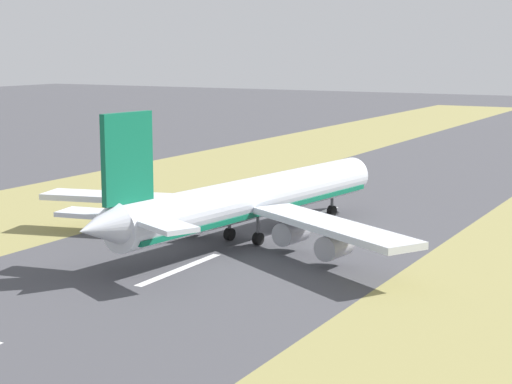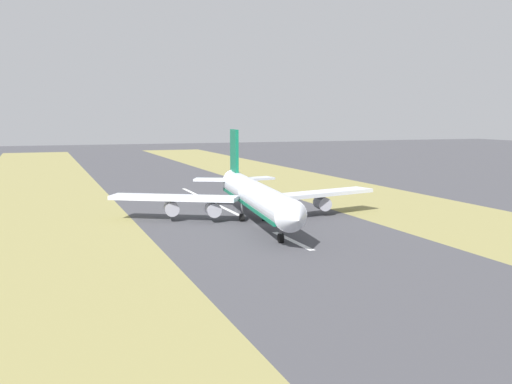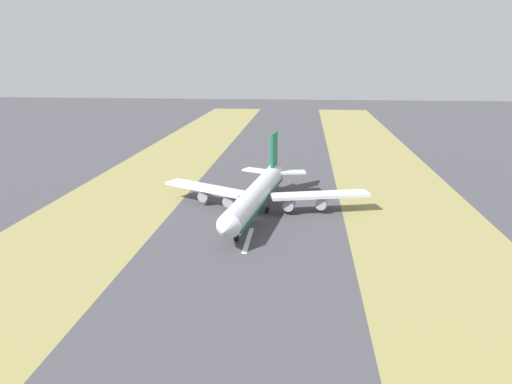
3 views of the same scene
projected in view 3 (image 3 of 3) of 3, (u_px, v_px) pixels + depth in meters
ground_plane at (255, 218)px, 141.30m from camera, size 800.00×800.00×0.00m
grass_median_west at (418, 223)px, 137.07m from camera, size 40.00×600.00×0.01m
grass_median_east at (102, 213)px, 145.53m from camera, size 40.00×600.00×0.01m
centreline_dash_near at (270, 170)px, 201.25m from camera, size 1.20×18.00×0.01m
centreline_dash_mid at (262, 197)px, 162.84m from camera, size 1.20×18.00×0.01m
centreline_dash_far at (248, 240)px, 124.44m from camera, size 1.20×18.00×0.01m
airplane_main_jet at (258, 194)px, 143.85m from camera, size 63.56×67.13×20.20m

